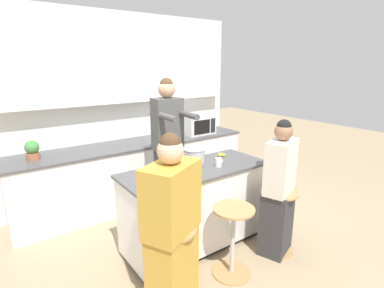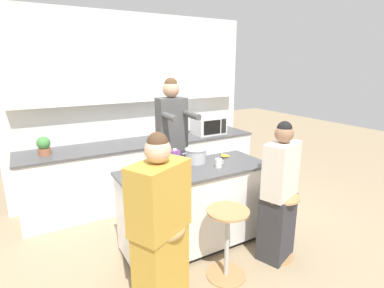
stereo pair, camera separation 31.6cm
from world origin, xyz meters
The scene contains 17 objects.
ground_plane centered at (0.00, 0.00, 0.00)m, with size 16.00×16.00×0.00m, color tan.
wall_back centered at (0.00, 1.74, 1.54)m, with size 3.69×0.22×2.70m.
back_counter centered at (0.00, 1.42, 0.45)m, with size 3.43×0.68×0.90m.
kitchen_island centered at (0.00, 0.00, 0.47)m, with size 1.62×0.66×0.92m.
bar_stool_leftmost centered at (-0.65, -0.57, 0.40)m, with size 0.39×0.39×0.70m.
bar_stool_center centered at (0.00, -0.60, 0.40)m, with size 0.39×0.39×0.70m.
bar_stool_rightmost centered at (0.65, -0.60, 0.40)m, with size 0.39×0.39×0.70m.
person_cooking centered at (0.03, 0.61, 0.93)m, with size 0.38×0.59×1.84m.
person_wrapped_blanket centered at (-0.68, -0.60, 0.71)m, with size 0.56×0.47×1.51m.
person_seated_near centered at (0.63, -0.60, 0.67)m, with size 0.46×0.37×1.46m.
cooking_pot centered at (0.11, 0.17, 1.00)m, with size 0.33×0.25×0.16m.
fruit_bowl centered at (-0.48, -0.13, 0.95)m, with size 0.21×0.21×0.07m.
coffee_cup_near centered at (0.23, -0.10, 0.97)m, with size 0.10×0.07×0.10m.
banana_bunch centered at (0.49, 0.15, 0.94)m, with size 0.14×0.10×0.05m.
juice_carton centered at (-0.17, 0.13, 1.02)m, with size 0.08×0.08×0.21m.
microwave centered at (1.06, 1.37, 1.04)m, with size 0.49×0.34×0.29m.
potted_plant centered at (-1.34, 1.42, 1.01)m, with size 0.16×0.16×0.23m.
Camera 2 is at (-1.52, -2.58, 1.99)m, focal length 28.00 mm.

